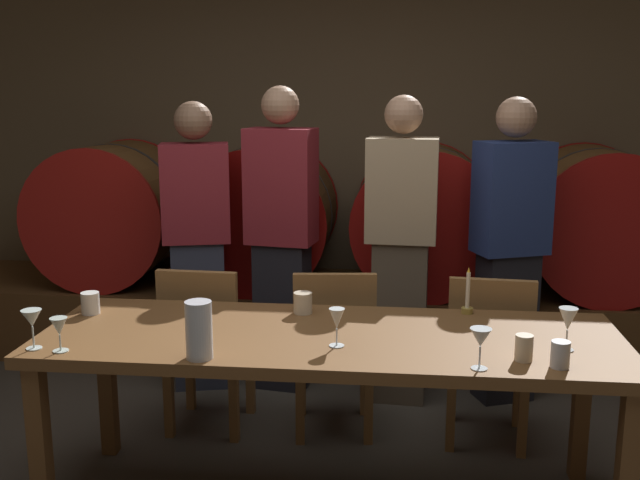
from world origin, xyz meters
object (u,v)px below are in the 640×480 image
Objects in this scene: cup_center_right at (524,348)px; candle_center at (467,300)px; wine_barrel_center_left at (263,215)px; pitcher at (199,330)px; wine_glass_center at (337,320)px; cup_center_left at (303,303)px; cup_far_right at (560,354)px; dining_table at (330,351)px; guest_far_left at (197,244)px; chair_left at (205,341)px; guest_center_left at (282,237)px; wine_barrel_far_left at (113,212)px; wine_glass_far_left at (32,320)px; chair_right at (489,352)px; wine_glass_far_right at (568,320)px; guest_center_right at (401,249)px; chair_center at (334,344)px; wine_glass_left at (59,328)px; wine_barrel_center_right at (425,218)px; guest_far_right at (509,248)px; wine_glass_right at (481,339)px; cup_far_left at (90,303)px; wine_barrel_far_right at (595,221)px.

candle_center is at bearing 105.51° from cup_center_right.
wine_barrel_center_left reaches higher than cup_center_right.
wine_glass_center is (0.50, 0.18, -0.00)m from pitcher.
candle_center is 2.26× the size of cup_center_left.
wine_barrel_center_left is 9.51× the size of cup_far_right.
guest_far_left is at bearing 126.13° from dining_table.
chair_left is 0.81m from guest_center_left.
wine_barrel_far_left reaches higher than wine_glass_far_left.
wine_barrel_far_left is 1.06× the size of chair_right.
guest_center_right is at bearing 117.21° from wine_glass_far_right.
cup_center_right is at bearing -145.06° from wine_glass_far_right.
chair_center is (1.61, -1.24, -0.43)m from wine_barrel_far_left.
wine_barrel_center_left reaches higher than wine_glass_far_left.
chair_left is 1.05m from wine_glass_left.
wine_glass_left is (-1.72, -0.93, 0.37)m from chair_right.
wine_barrel_center_right reaches higher than wine_glass_center.
wine_glass_center is 0.83m from cup_far_right.
wine_glass_left is at bearing 74.15° from chair_left.
wine_barrel_center_right reaches higher than wine_glass_far_left.
guest_far_right is 10.93× the size of wine_glass_far_left.
cup_center_right is (1.36, -2.11, -0.10)m from wine_barrel_center_left.
chair_center is (-0.04, 0.64, -0.20)m from dining_table.
wine_barrel_far_left is at bearing 142.29° from wine_glass_far_right.
wine_barrel_center_right reaches higher than cup_center_right.
guest_far_right is 12.76× the size of wine_glass_left.
chair_right is 1.56m from pitcher.
guest_center_right is (1.17, -0.08, 0.02)m from guest_far_left.
chair_center is (0.59, -1.24, -0.43)m from wine_barrel_center_left.
wine_barrel_center_right is 1.49m from guest_far_left.
dining_table is 14.04× the size of wine_glass_far_right.
chair_right is 5.78× the size of wine_glass_center.
cup_far_right is at bearing 115.72° from guest_center_right.
wine_barrel_center_right is 0.55× the size of guest_far_right.
wine_glass_left is 1.57m from wine_glass_right.
wine_glass_left is at bearing -173.61° from wine_glass_far_right.
chair_right is at bearing 26.43° from wine_glass_far_left.
chair_right is at bearing 28.34° from wine_glass_left.
candle_center reaches higher than cup_far_right.
chair_right is 5.21× the size of wine_glass_far_right.
wine_glass_far_right is (1.54, -1.98, -0.03)m from wine_barrel_center_left.
chair_center is 0.76m from chair_right.
wine_glass_center is 0.46m from cup_center_left.
guest_center_left reaches higher than cup_center_left.
wine_glass_left is 1.93m from wine_glass_far_right.
wine_glass_left is 1.38× the size of cup_far_left.
guest_center_right is 1.52m from cup_far_right.
guest_far_left reaches higher than wine_barrel_center_right.
pitcher is at bearing -37.75° from cup_far_left.
wine_barrel_far_right is at bearing -117.05° from chair_right.
wine_glass_center is at bearing 9.18° from wine_glass_left.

